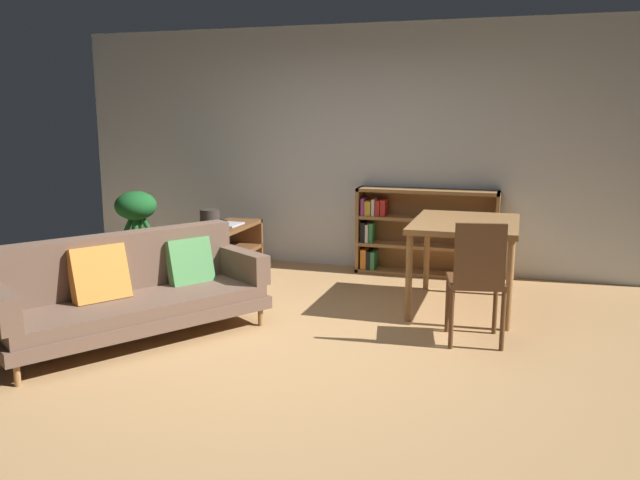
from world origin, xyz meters
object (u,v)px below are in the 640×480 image
desk_speaker (210,220)px  bookshelf (419,232)px  dining_table (465,230)px  dining_chair_near (477,276)px  open_laptop (224,223)px  potted_floor_plant (137,220)px  fabric_couch (129,290)px  media_console (222,254)px

desk_speaker → bookshelf: (1.94, 1.16, -0.21)m
dining_table → bookshelf: (-0.58, 1.16, -0.25)m
desk_speaker → dining_chair_near: bearing=-19.4°
open_laptop → potted_floor_plant: bearing=-166.0°
fabric_couch → media_console: bearing=92.7°
desk_speaker → open_laptop: bearing=94.5°
media_console → fabric_couch: bearing=-87.3°
open_laptop → potted_floor_plant: size_ratio=0.43×
desk_speaker → potted_floor_plant: (-0.95, 0.16, -0.07)m
potted_floor_plant → dining_table: (3.48, -0.16, 0.10)m
media_console → desk_speaker: size_ratio=5.82×
desk_speaker → potted_floor_plant: bearing=170.7°
media_console → dining_chair_near: dining_chair_near is taller
bookshelf → dining_chair_near: bearing=-70.3°
fabric_couch → desk_speaker: (-0.09, 1.59, 0.30)m
fabric_couch → bookshelf: size_ratio=1.42×
desk_speaker → dining_table: 2.52m
open_laptop → potted_floor_plant: 0.95m
open_laptop → bookshelf: size_ratio=0.26×
potted_floor_plant → dining_table: 3.48m
open_laptop → dining_chair_near: size_ratio=0.41×
fabric_couch → dining_chair_near: size_ratio=2.24×
open_laptop → dining_table: 2.59m
open_laptop → dining_chair_near: (2.73, -1.34, -0.05)m
desk_speaker → dining_chair_near: dining_chair_near is taller
fabric_couch → dining_table: 2.92m
open_laptop → potted_floor_plant: (-0.92, -0.23, 0.02)m
open_laptop → dining_chair_near: dining_chair_near is taller
open_laptop → media_console: bearing=-75.9°
desk_speaker → dining_chair_near: (2.70, -0.95, -0.14)m
dining_table → bookshelf: bearing=116.7°
media_console → open_laptop: (-0.04, 0.16, 0.31)m
desk_speaker → bookshelf: size_ratio=0.15×
dining_table → dining_chair_near: (0.17, -0.95, -0.18)m
open_laptop → desk_speaker: 0.40m
media_console → open_laptop: open_laptop is taller
potted_floor_plant → desk_speaker: bearing=-9.3°
open_laptop → dining_table: size_ratio=0.34×
dining_table → dining_chair_near: size_ratio=1.22×
open_laptop → bookshelf: (1.97, 0.77, -0.12)m
fabric_couch → dining_table: (2.43, 1.59, 0.33)m
media_console → bookshelf: 2.15m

